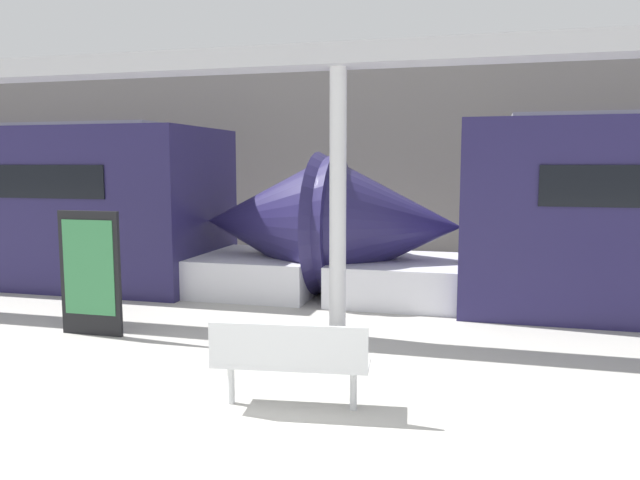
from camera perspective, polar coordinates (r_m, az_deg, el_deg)
name	(u,v)px	position (r m, az deg, el deg)	size (l,w,h in m)	color
station_wall	(418,160)	(16.02, 8.95, 7.20)	(56.00, 0.20, 5.00)	gray
bench_near	(290,358)	(6.18, -2.80, -10.70)	(1.59, 0.62, 0.89)	silver
poster_board	(90,273)	(9.32, -20.28, -2.83)	(0.94, 0.07, 1.76)	black
support_column_near	(338,205)	(8.56, 1.64, 3.22)	(0.23, 0.23, 3.69)	silver
canopy_beam	(338,56)	(8.67, 1.69, 16.45)	(28.00, 0.60, 0.28)	#B7B7BC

